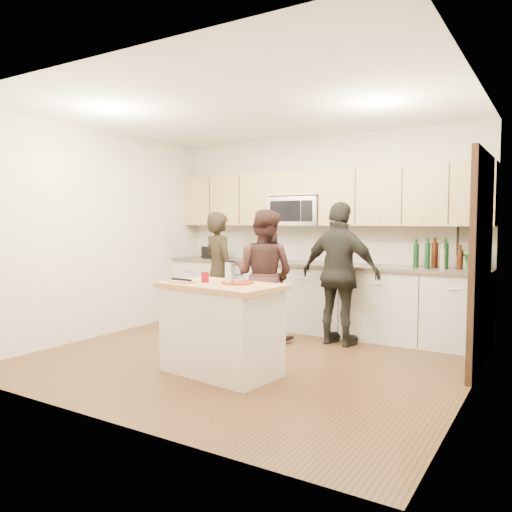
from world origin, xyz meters
The scene contains 21 objects.
floor centered at (0.00, 0.00, 0.00)m, with size 4.50×4.50×0.00m, color #543B1C.
room_shell centered at (0.00, 0.00, 1.73)m, with size 4.52×4.02×2.71m.
back_cabinetry centered at (0.00, 1.69, 0.47)m, with size 4.50×0.66×0.94m.
upper_cabinetry centered at (0.03, 1.83, 1.84)m, with size 4.50×0.33×0.75m.
microwave centered at (-0.31, 1.80, 1.65)m, with size 0.76×0.41×0.40m.
doorway centered at (2.23, 0.90, 1.16)m, with size 0.06×1.25×2.20m.
framed_picture centered at (1.95, 1.98, 1.28)m, with size 0.30×0.03×0.38m.
dish_towel centered at (-0.95, 1.50, 0.80)m, with size 0.34×0.60×0.48m.
island centered at (0.06, -0.57, 0.45)m, with size 1.27×0.84×0.90m.
red_plate centered at (0.20, -0.49, 0.91)m, with size 0.32×0.32×0.02m, color maroon.
box_grater centered at (0.16, -0.57, 1.03)m, with size 0.09×0.06×0.22m.
drink_glass centered at (-0.12, -0.58, 0.95)m, with size 0.08×0.08×0.10m, color maroon.
cutting_board centered at (-0.32, -0.71, 0.91)m, with size 0.27×0.16×0.02m, color tan.
tongs centered at (-0.33, -0.70, 0.93)m, with size 0.27×0.03×0.02m, color black.
knife centered at (-0.27, -0.76, 0.92)m, with size 0.17×0.02×0.01m, color silver.
toaster centered at (-1.67, 1.67, 1.03)m, with size 0.32×0.24×0.19m.
bottle_cluster centered at (1.70, 1.73, 1.11)m, with size 0.74×0.32×0.37m.
orchid centered at (2.07, 1.72, 1.20)m, with size 0.28×0.23×0.51m, color #2D7232.
woman_left centered at (-1.19, 1.13, 0.82)m, with size 0.60×0.39×1.64m, color black.
woman_center centered at (-0.30, 0.88, 0.83)m, with size 0.80×0.63×1.66m, color black.
woman_right centered at (0.62, 1.13, 0.87)m, with size 1.02×0.43×1.75m, color black.
Camera 1 is at (2.90, -4.54, 1.51)m, focal length 35.00 mm.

